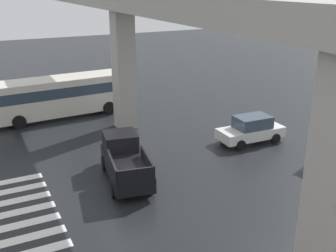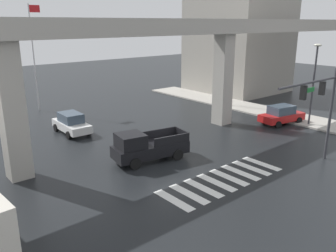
% 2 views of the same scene
% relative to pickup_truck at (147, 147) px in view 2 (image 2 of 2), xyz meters
% --- Properties ---
extents(ground_plane, '(120.00, 120.00, 0.00)m').
position_rel_pickup_truck_xyz_m(ground_plane, '(1.64, -0.47, -0.99)').
color(ground_plane, black).
extents(crosswalk_stripes, '(8.25, 2.80, 0.01)m').
position_rel_pickup_truck_xyz_m(crosswalk_stripes, '(1.64, -5.33, -0.98)').
color(crosswalk_stripes, silver).
rests_on(crosswalk_stripes, ground).
extents(elevated_overpass, '(59.17, 2.13, 9.26)m').
position_rel_pickup_truck_xyz_m(elevated_overpass, '(1.64, 2.86, 6.96)').
color(elevated_overpass, '#ADA89E').
rests_on(elevated_overpass, ground).
extents(sidewalk_east, '(4.00, 36.00, 0.15)m').
position_rel_pickup_truck_xyz_m(sidewalk_east, '(17.46, 1.53, -0.91)').
color(sidewalk_east, '#ADA89E').
rests_on(sidewalk_east, ground).
extents(pickup_truck, '(5.35, 2.74, 2.08)m').
position_rel_pickup_truck_xyz_m(pickup_truck, '(0.00, 0.00, 0.00)').
color(pickup_truck, black).
rests_on(pickup_truck, ground).
extents(sedan_white, '(2.05, 4.34, 1.72)m').
position_rel_pickup_truck_xyz_m(sedan_white, '(-1.13, 9.04, -0.14)').
color(sedan_white, silver).
rests_on(sedan_white, ground).
extents(sedan_red, '(4.54, 2.52, 1.72)m').
position_rel_pickup_truck_xyz_m(sedan_red, '(14.84, -0.75, -0.14)').
color(sedan_red, red).
rests_on(sedan_red, ground).
extents(traffic_signal_mast, '(6.49, 0.32, 6.20)m').
position_rel_pickup_truck_xyz_m(traffic_signal_mast, '(7.88, -7.55, 3.39)').
color(traffic_signal_mast, '#38383D').
rests_on(traffic_signal_mast, ground).
extents(street_lamp_near_corner, '(0.44, 0.70, 7.24)m').
position_rel_pickup_truck_xyz_m(street_lamp_near_corner, '(16.26, -2.69, 3.57)').
color(street_lamp_near_corner, '#38383D').
rests_on(street_lamp_near_corner, ground).
extents(street_lamp_mid_block, '(0.44, 0.70, 7.24)m').
position_rel_pickup_truck_xyz_m(street_lamp_mid_block, '(16.26, 7.53, 3.57)').
color(street_lamp_mid_block, '#38383D').
rests_on(street_lamp_mid_block, ground).
extents(flagpole, '(1.16, 0.12, 10.77)m').
position_rel_pickup_truck_xyz_m(flagpole, '(-0.15, 18.78, 5.21)').
color(flagpole, silver).
rests_on(flagpole, ground).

